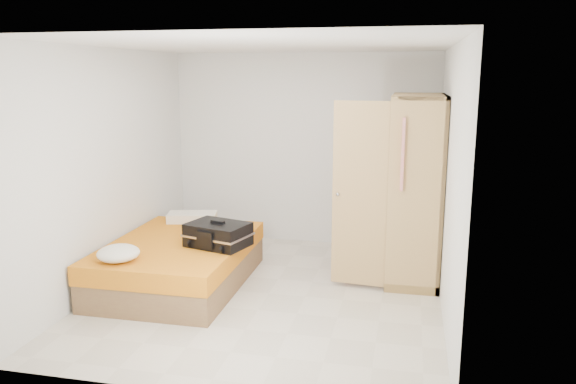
% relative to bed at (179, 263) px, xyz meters
% --- Properties ---
extents(room, '(4.00, 4.02, 2.60)m').
position_rel_bed_xyz_m(room, '(1.05, -0.06, 1.05)').
color(room, beige).
rests_on(room, ground).
extents(bed, '(1.42, 2.02, 0.50)m').
position_rel_bed_xyz_m(bed, '(0.00, 0.00, 0.00)').
color(bed, brown).
rests_on(bed, ground).
extents(wardrobe, '(1.17, 1.20, 2.10)m').
position_rel_bed_xyz_m(wardrobe, '(2.50, 0.80, 0.75)').
color(wardrobe, tan).
rests_on(wardrobe, ground).
extents(person, '(0.41, 0.62, 1.68)m').
position_rel_bed_xyz_m(person, '(1.89, 0.71, 0.59)').
color(person, red).
rests_on(person, ground).
extents(suitcase, '(0.75, 0.63, 0.28)m').
position_rel_bed_xyz_m(suitcase, '(0.49, -0.05, 0.37)').
color(suitcase, black).
rests_on(suitcase, bed).
extents(round_cushion, '(0.42, 0.42, 0.16)m').
position_rel_bed_xyz_m(round_cushion, '(-0.31, -0.74, 0.33)').
color(round_cushion, silver).
rests_on(round_cushion, bed).
extents(pillow, '(0.65, 0.43, 0.11)m').
position_rel_bed_xyz_m(pillow, '(-0.17, 0.85, 0.30)').
color(pillow, silver).
rests_on(pillow, bed).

